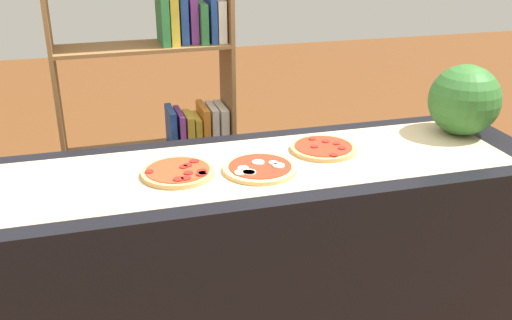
{
  "coord_description": "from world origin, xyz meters",
  "views": [
    {
      "loc": [
        -0.52,
        -1.87,
        1.73
      ],
      "look_at": [
        0.0,
        0.0,
        0.9
      ],
      "focal_mm": 40.72,
      "sensor_mm": 36.0,
      "label": 1
    }
  ],
  "objects_px": {
    "pizza_mozzarella_1": "(260,168)",
    "pizza_pepperoni_2": "(323,148)",
    "pizza_pepperoni_0": "(178,172)",
    "bookshelf": "(169,100)",
    "watermelon": "(464,100)"
  },
  "relations": [
    {
      "from": "pizza_pepperoni_2",
      "to": "watermelon",
      "type": "relative_size",
      "value": 0.88
    },
    {
      "from": "pizza_mozzarella_1",
      "to": "watermelon",
      "type": "relative_size",
      "value": 0.92
    },
    {
      "from": "pizza_pepperoni_0",
      "to": "bookshelf",
      "type": "bearing_deg",
      "value": 84.41
    },
    {
      "from": "pizza_pepperoni_0",
      "to": "pizza_pepperoni_2",
      "type": "xyz_separation_m",
      "value": [
        0.57,
        0.08,
        -0.0
      ]
    },
    {
      "from": "pizza_mozzarella_1",
      "to": "pizza_pepperoni_2",
      "type": "height_order",
      "value": "same"
    },
    {
      "from": "pizza_pepperoni_0",
      "to": "pizza_mozzarella_1",
      "type": "height_order",
      "value": "same"
    },
    {
      "from": "pizza_pepperoni_2",
      "to": "bookshelf",
      "type": "bearing_deg",
      "value": 115.77
    },
    {
      "from": "watermelon",
      "to": "bookshelf",
      "type": "bearing_deg",
      "value": 138.93
    },
    {
      "from": "pizza_mozzarella_1",
      "to": "watermelon",
      "type": "xyz_separation_m",
      "value": [
        0.91,
        0.15,
        0.13
      ]
    },
    {
      "from": "pizza_pepperoni_0",
      "to": "watermelon",
      "type": "relative_size",
      "value": 0.88
    },
    {
      "from": "pizza_mozzarella_1",
      "to": "watermelon",
      "type": "bearing_deg",
      "value": 9.14
    },
    {
      "from": "pizza_pepperoni_2",
      "to": "bookshelf",
      "type": "distance_m",
      "value": 1.08
    },
    {
      "from": "pizza_mozzarella_1",
      "to": "watermelon",
      "type": "height_order",
      "value": "watermelon"
    },
    {
      "from": "pizza_pepperoni_0",
      "to": "bookshelf",
      "type": "xyz_separation_m",
      "value": [
        0.1,
        1.05,
        -0.06
      ]
    },
    {
      "from": "watermelon",
      "to": "pizza_pepperoni_2",
      "type": "bearing_deg",
      "value": -177.54
    }
  ]
}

